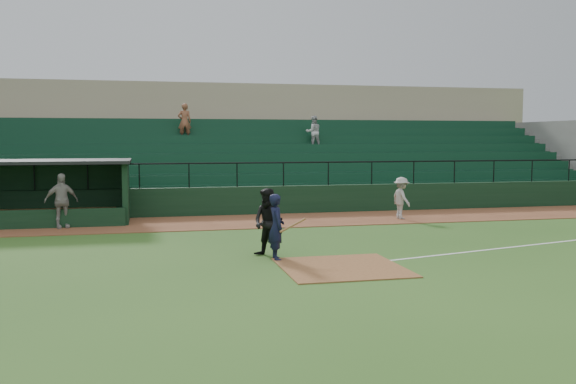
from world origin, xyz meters
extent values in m
plane|color=#2D531B|center=(0.00, 0.00, 0.00)|extent=(90.00, 90.00, 0.00)
cube|color=brown|center=(0.00, 8.00, 0.01)|extent=(40.00, 4.00, 0.03)
cube|color=brown|center=(0.00, -1.00, 0.01)|extent=(3.00, 3.00, 0.03)
cube|color=white|center=(8.00, 1.20, 0.01)|extent=(17.49, 4.44, 0.01)
cube|color=black|center=(0.00, 10.20, 0.60)|extent=(36.00, 0.35, 1.20)
cylinder|color=black|center=(0.00, 10.20, 2.20)|extent=(36.00, 0.06, 0.06)
cube|color=slate|center=(0.00, 15.10, 1.80)|extent=(36.00, 9.00, 3.60)
cube|color=#0F3923|center=(0.00, 14.60, 2.25)|extent=(34.56, 8.00, 4.05)
cube|color=slate|center=(18.00, 15.15, 2.10)|extent=(0.35, 9.50, 4.20)
cube|color=gray|center=(0.00, 21.60, 3.20)|extent=(38.00, 3.00, 6.40)
cube|color=slate|center=(0.00, 19.60, 3.70)|extent=(36.00, 2.00, 0.20)
imported|color=#BCBCBC|center=(3.89, 15.90, 3.55)|extent=(0.83, 0.65, 1.70)
imported|color=brown|center=(-2.74, 16.90, 4.09)|extent=(0.68, 0.45, 1.87)
cube|color=black|center=(-9.75, 10.40, 1.15)|extent=(8.50, 0.20, 2.30)
cube|color=black|center=(-5.50, 9.10, 1.15)|extent=(0.20, 2.60, 2.30)
cube|color=black|center=(-9.75, 9.10, 2.36)|extent=(8.90, 3.20, 0.12)
cube|color=olive|center=(-9.75, 10.00, 0.25)|extent=(7.65, 0.40, 0.50)
cube|color=black|center=(-9.75, 7.75, 0.35)|extent=(8.50, 0.12, 0.70)
imported|color=black|center=(-1.39, 0.36, 0.89)|extent=(0.43, 0.65, 1.77)
cylinder|color=olive|center=(-0.99, 0.16, 0.95)|extent=(0.79, 0.34, 0.35)
imported|color=black|center=(-1.50, 0.87, 0.94)|extent=(1.15, 1.15, 1.88)
imported|color=#A49E9A|center=(5.18, 7.32, 0.86)|extent=(0.76, 1.15, 1.66)
imported|color=#999590|center=(-7.70, 7.66, 1.01)|extent=(1.24, 0.82, 1.96)
camera|label=1|loc=(-4.74, -15.57, 3.25)|focal=38.61mm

